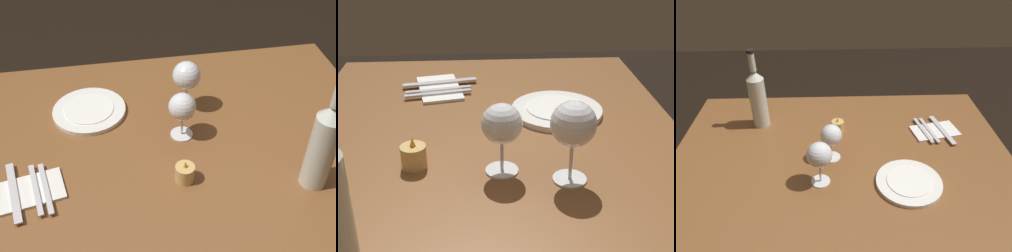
% 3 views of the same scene
% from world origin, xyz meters
% --- Properties ---
extents(dining_table, '(1.30, 0.90, 0.74)m').
position_xyz_m(dining_table, '(0.00, 0.00, 0.65)').
color(dining_table, brown).
rests_on(dining_table, ground).
extents(wine_glass_left, '(0.09, 0.09, 0.16)m').
position_xyz_m(wine_glass_left, '(-0.08, -0.15, 0.86)').
color(wine_glass_left, white).
rests_on(wine_glass_left, dining_table).
extents(wine_glass_right, '(0.08, 0.08, 0.15)m').
position_xyz_m(wine_glass_right, '(-0.04, -0.02, 0.84)').
color(wine_glass_right, white).
rests_on(wine_glass_right, dining_table).
extents(votive_candle, '(0.05, 0.05, 0.07)m').
position_xyz_m(votive_candle, '(-0.01, 0.15, 0.76)').
color(votive_candle, '#DBB266').
rests_on(votive_candle, dining_table).
extents(dinner_plate, '(0.23, 0.23, 0.02)m').
position_xyz_m(dinner_plate, '(0.23, -0.17, 0.75)').
color(dinner_plate, white).
rests_on(dinner_plate, dining_table).
extents(folded_napkin, '(0.21, 0.15, 0.01)m').
position_xyz_m(folded_napkin, '(0.40, 0.13, 0.74)').
color(folded_napkin, white).
rests_on(folded_napkin, dining_table).
extents(fork_inner, '(0.05, 0.18, 0.00)m').
position_xyz_m(fork_inner, '(0.37, 0.13, 0.75)').
color(fork_inner, silver).
rests_on(fork_inner, folded_napkin).
extents(fork_outer, '(0.05, 0.18, 0.00)m').
position_xyz_m(fork_outer, '(0.35, 0.13, 0.75)').
color(fork_outer, silver).
rests_on(fork_outer, folded_napkin).
extents(table_knife, '(0.06, 0.21, 0.00)m').
position_xyz_m(table_knife, '(0.43, 0.13, 0.75)').
color(table_knife, silver).
rests_on(table_knife, folded_napkin).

